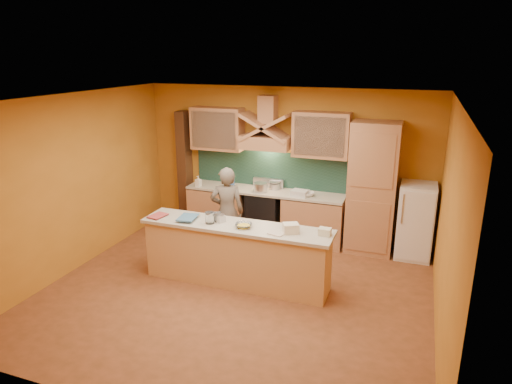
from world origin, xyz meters
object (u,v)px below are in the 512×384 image
(stove, at_px, (265,214))
(fridge, at_px, (415,221))
(person, at_px, (227,212))
(mixing_bowl, at_px, (244,225))
(kitchen_scale, at_px, (220,218))

(stove, distance_m, fridge, 2.71)
(stove, height_order, person, person)
(fridge, relative_size, mixing_bowl, 5.31)
(fridge, distance_m, mixing_bowl, 3.08)
(fridge, xyz_separation_m, kitchen_scale, (-2.78, -1.87, 0.35))
(person, relative_size, mixing_bowl, 6.40)
(person, height_order, mixing_bowl, person)
(stove, height_order, mixing_bowl, mixing_bowl)
(stove, relative_size, mixing_bowl, 3.68)
(fridge, bearing_deg, person, -161.70)
(person, relative_size, kitchen_scale, 12.54)
(fridge, height_order, kitchen_scale, fridge)
(person, distance_m, kitchen_scale, 0.93)
(person, bearing_deg, kitchen_scale, 88.87)
(fridge, xyz_separation_m, person, (-3.04, -1.00, 0.13))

